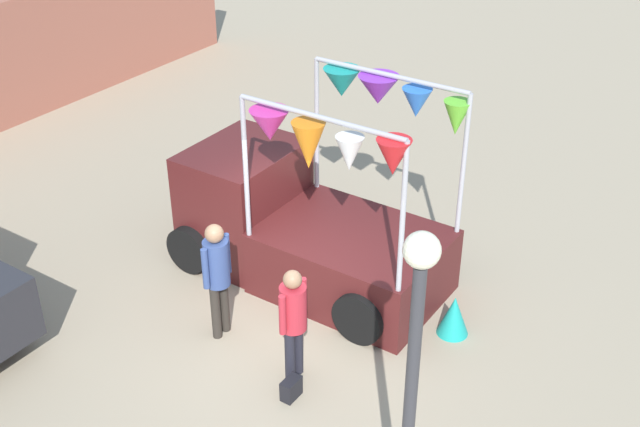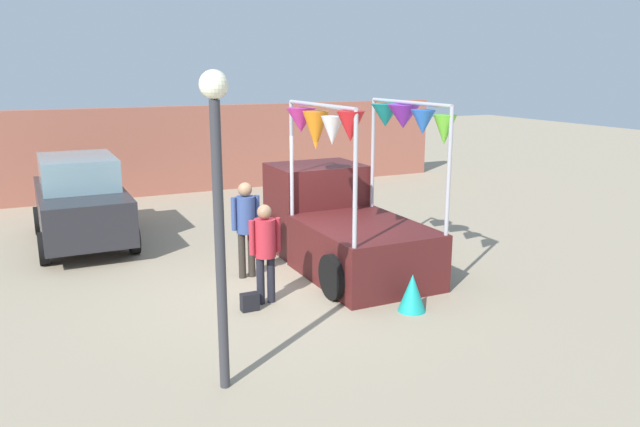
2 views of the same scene
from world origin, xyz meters
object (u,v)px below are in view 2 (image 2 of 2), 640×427
(person_vendor, at_px, (246,220))
(street_lamp, at_px, (218,186))
(handbag, at_px, (250,302))
(folded_kite_bundle_teal, at_px, (412,293))
(parked_car, at_px, (81,200))
(vendor_truck, at_px, (338,218))
(person_customer, at_px, (265,245))

(person_vendor, distance_m, street_lamp, 4.23)
(person_vendor, xyz_separation_m, handbag, (-0.50, -1.54, -0.92))
(handbag, bearing_deg, street_lamp, -116.55)
(person_vendor, distance_m, folded_kite_bundle_teal, 3.29)
(parked_car, relative_size, street_lamp, 1.08)
(vendor_truck, bearing_deg, person_customer, -145.61)
(handbag, distance_m, folded_kite_bundle_teal, 2.55)
(vendor_truck, distance_m, person_customer, 2.46)
(folded_kite_bundle_teal, bearing_deg, handbag, 153.89)
(vendor_truck, relative_size, handbag, 14.46)
(parked_car, xyz_separation_m, street_lamp, (0.88, -7.38, 1.49))
(person_customer, bearing_deg, parked_car, 114.53)
(handbag, bearing_deg, person_vendor, 72.18)
(vendor_truck, distance_m, handbag, 2.96)
(handbag, xyz_separation_m, street_lamp, (-1.07, -2.14, 2.30))
(person_customer, bearing_deg, handbag, -150.26)
(handbag, bearing_deg, person_customer, 29.74)
(person_vendor, bearing_deg, handbag, -107.82)
(person_customer, xyz_separation_m, folded_kite_bundle_teal, (1.93, -1.32, -0.68))
(person_customer, relative_size, folded_kite_bundle_teal, 2.72)
(parked_car, height_order, folded_kite_bundle_teal, parked_car)
(handbag, bearing_deg, folded_kite_bundle_teal, -26.11)
(person_customer, relative_size, street_lamp, 0.44)
(parked_car, xyz_separation_m, folded_kite_bundle_teal, (4.23, -6.35, -0.64))
(street_lamp, height_order, folded_kite_bundle_teal, street_lamp)
(vendor_truck, xyz_separation_m, person_customer, (-2.03, -1.39, 0.08))
(parked_car, distance_m, folded_kite_bundle_teal, 7.66)
(parked_car, height_order, handbag, parked_car)
(parked_car, bearing_deg, handbag, -69.59)
(vendor_truck, xyz_separation_m, person_vendor, (-1.88, -0.05, 0.16))
(folded_kite_bundle_teal, bearing_deg, person_customer, 145.69)
(vendor_truck, xyz_separation_m, street_lamp, (-3.45, -3.73, 1.53))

